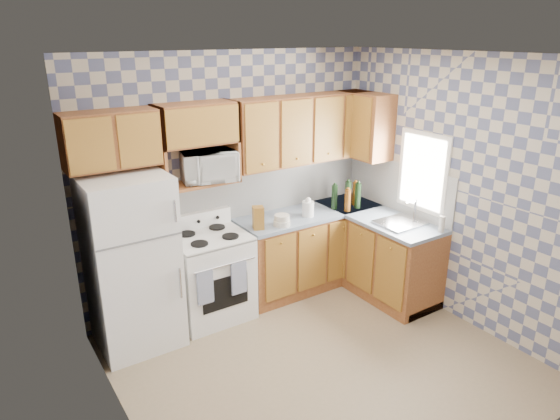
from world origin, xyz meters
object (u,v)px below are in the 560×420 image
object	(u,v)px
stove_body	(211,277)
microwave	(209,166)
electric_kettle	(308,209)
refrigerator	(132,263)

from	to	relation	value
stove_body	microwave	xyz separation A→B (m)	(0.10, 0.14, 1.15)
microwave	electric_kettle	distance (m)	1.25
stove_body	electric_kettle	distance (m)	1.31
stove_body	electric_kettle	world-z (taller)	electric_kettle
electric_kettle	stove_body	bearing A→B (deg)	175.66
stove_body	microwave	world-z (taller)	microwave
microwave	refrigerator	bearing A→B (deg)	-157.60
stove_body	electric_kettle	bearing A→B (deg)	-4.34
microwave	stove_body	bearing A→B (deg)	-114.36
refrigerator	microwave	world-z (taller)	microwave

